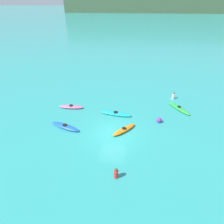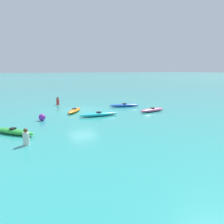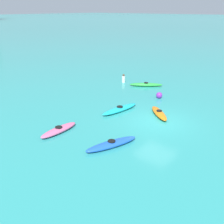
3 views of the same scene
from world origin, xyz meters
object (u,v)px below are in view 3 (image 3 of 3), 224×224
at_px(kayak_green, 146,85).
at_px(kayak_cyan, 120,109).
at_px(person_near_shore, 124,79).
at_px(kayak_pink, 59,130).
at_px(kayak_orange, 159,113).
at_px(kayak_blue, 112,144).
at_px(buoy_purple, 159,95).

distance_m(kayak_green, kayak_cyan, 7.20).
bearing_deg(person_near_shore, kayak_green, -81.68).
xyz_separation_m(kayak_pink, kayak_orange, (6.39, -3.14, -0.00)).
distance_m(kayak_green, kayak_blue, 12.49).
bearing_deg(kayak_green, kayak_orange, -138.69).
xyz_separation_m(kayak_green, person_near_shore, (-0.37, 2.51, 0.22)).
distance_m(kayak_pink, kayak_blue, 3.69).
height_order(kayak_green, kayak_orange, same).
bearing_deg(buoy_purple, kayak_cyan, 172.69).
relative_size(kayak_cyan, kayak_orange, 1.39).
relative_size(kayak_green, kayak_cyan, 0.84).
relative_size(kayak_cyan, person_near_shore, 3.92).
height_order(kayak_blue, buoy_purple, buoy_purple).
relative_size(buoy_purple, person_near_shore, 0.58).
distance_m(kayak_pink, buoy_purple, 9.76).
height_order(kayak_blue, person_near_shore, person_near_shore).
relative_size(kayak_cyan, kayak_blue, 1.07).
height_order(kayak_green, kayak_blue, same).
xyz_separation_m(kayak_blue, buoy_purple, (8.94, 2.51, 0.09)).
height_order(kayak_orange, person_near_shore, person_near_shore).
bearing_deg(kayak_green, kayak_cyan, -161.16).
height_order(kayak_cyan, kayak_orange, same).
bearing_deg(kayak_cyan, buoy_purple, -7.31).
height_order(kayak_cyan, kayak_pink, same).
xyz_separation_m(kayak_green, kayak_orange, (-5.62, -4.94, 0.00)).
bearing_deg(buoy_purple, kayak_pink, 173.53).
bearing_deg(kayak_pink, kayak_blue, -78.21).
relative_size(kayak_cyan, kayak_pink, 1.23).
xyz_separation_m(kayak_green, kayak_blue, (-11.26, -5.41, 0.00)).
bearing_deg(kayak_cyan, kayak_green, 18.84).
bearing_deg(kayak_green, kayak_blue, -154.33).
height_order(kayak_pink, kayak_orange, same).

